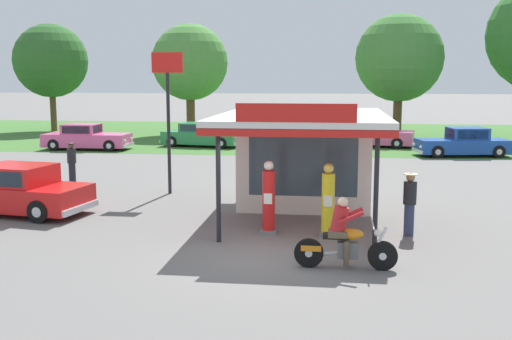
{
  "coord_description": "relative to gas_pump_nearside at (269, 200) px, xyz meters",
  "views": [
    {
      "loc": [
        1.51,
        -13.44,
        4.08
      ],
      "look_at": [
        -0.72,
        3.95,
        1.4
      ],
      "focal_mm": 42.16,
      "sensor_mm": 36.0,
      "label": 1
    }
  ],
  "objects": [
    {
      "name": "bystander_leaning_by_kiosk",
      "position": [
        3.67,
        0.25,
        -0.0
      ],
      "size": [
        0.36,
        0.36,
        1.66
      ],
      "color": "#2D3351",
      "rests_on": "ground"
    },
    {
      "name": "parked_car_back_row_far_right",
      "position": [
        3.81,
        21.29,
        -0.21
      ],
      "size": [
        5.78,
        2.88,
        1.5
      ],
      "color": "#E55993",
      "rests_on": "ground"
    },
    {
      "name": "roadside_pole_sign",
      "position": [
        -4.11,
        5.12,
        2.49
      ],
      "size": [
        1.1,
        0.12,
        4.97
      ],
      "color": "black",
      "rests_on": "ground"
    },
    {
      "name": "featured_classic_sedan",
      "position": [
        -8.02,
        1.42,
        -0.21
      ],
      "size": [
        5.18,
        2.64,
        1.49
      ],
      "color": "red",
      "rests_on": "ground"
    },
    {
      "name": "gas_pump_offside",
      "position": [
        1.56,
        -0.0,
        -0.02
      ],
      "size": [
        0.44,
        0.44,
        1.91
      ],
      "color": "slate",
      "rests_on": "ground"
    },
    {
      "name": "parked_car_back_row_centre_right",
      "position": [
        -0.7,
        16.87,
        -0.21
      ],
      "size": [
        5.24,
        2.53,
        1.51
      ],
      "color": "beige",
      "rests_on": "ground"
    },
    {
      "name": "parked_car_back_row_left",
      "position": [
        -12.5,
        17.56,
        -0.22
      ],
      "size": [
        5.07,
        1.95,
        1.48
      ],
      "color": "#E55993",
      "rests_on": "ground"
    },
    {
      "name": "ground_plane",
      "position": [
        0.14,
        -2.03,
        -0.89
      ],
      "size": [
        300.0,
        300.0,
        0.0
      ],
      "primitive_type": "plane",
      "color": "slate"
    },
    {
      "name": "parked_car_back_row_far_left",
      "position": [
        -6.25,
        20.0,
        -0.24
      ],
      "size": [
        5.05,
        2.66,
        1.42
      ],
      "color": "#2D844C",
      "rests_on": "ground"
    },
    {
      "name": "tree_oak_left",
      "position": [
        -20.05,
        29.15,
        4.43
      ],
      "size": [
        5.62,
        5.62,
        8.23
      ],
      "color": "brown",
      "rests_on": "ground"
    },
    {
      "name": "service_station_kiosk",
      "position": [
        0.78,
        3.4,
        0.9
      ],
      "size": [
        4.76,
        7.07,
        3.5
      ],
      "color": "silver",
      "rests_on": "ground"
    },
    {
      "name": "tree_oak_far_left",
      "position": [
        6.03,
        27.53,
        4.47
      ],
      "size": [
        6.02,
        6.02,
        8.49
      ],
      "color": "brown",
      "rests_on": "ground"
    },
    {
      "name": "tree_oak_distant_spare",
      "position": [
        -8.73,
        27.19,
        4.16
      ],
      "size": [
        5.47,
        5.47,
        7.96
      ],
      "color": "brown",
      "rests_on": "ground"
    },
    {
      "name": "gas_pump_nearside",
      "position": [
        0.0,
        0.0,
        0.0
      ],
      "size": [
        0.44,
        0.44,
        1.95
      ],
      "color": "slate",
      "rests_on": "ground"
    },
    {
      "name": "motorcycle_with_rider",
      "position": [
        1.93,
        -2.79,
        -0.24
      ],
      "size": [
        2.22,
        0.7,
        1.58
      ],
      "color": "black",
      "rests_on": "ground"
    },
    {
      "name": "grass_verge_strip",
      "position": [
        0.14,
        27.97,
        -0.89
      ],
      "size": [
        120.0,
        24.0,
        0.01
      ],
      "primitive_type": "cube",
      "color": "#3D6B2D",
      "rests_on": "ground"
    },
    {
      "name": "bystander_strolling_foreground",
      "position": [
        -8.41,
        6.55,
        -0.03
      ],
      "size": [
        0.35,
        0.35,
        1.62
      ],
      "color": "black",
      "rests_on": "ground"
    },
    {
      "name": "parked_car_back_row_right",
      "position": [
        8.5,
        17.21,
        -0.21
      ],
      "size": [
        5.08,
        2.52,
        1.52
      ],
      "color": "#19479E",
      "rests_on": "ground"
    }
  ]
}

